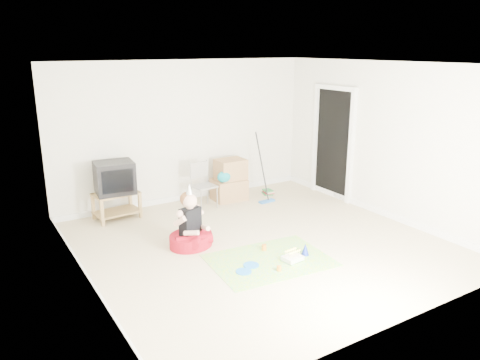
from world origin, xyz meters
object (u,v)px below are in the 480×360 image
crt_tv (115,178)px  cardboard_boxes (229,181)px  tv_stand (117,203)px  folding_chair (204,186)px  seated_woman (191,232)px  birthday_cake (292,259)px

crt_tv → cardboard_boxes: 2.18m
crt_tv → tv_stand: bearing=122.4°
folding_chair → seated_woman: 1.71m
folding_chair → birthday_cake: folding_chair is taller
crt_tv → birthday_cake: 3.33m
cardboard_boxes → tv_stand: bearing=177.0°
seated_woman → birthday_cake: bearing=-51.2°
crt_tv → cardboard_boxes: size_ratio=0.80×
tv_stand → crt_tv: 0.45m
folding_chair → seated_woman: (-0.95, -1.40, -0.20)m
tv_stand → birthday_cake: size_ratio=2.77×
cardboard_boxes → crt_tv: bearing=177.0°
seated_woman → birthday_cake: (0.96, -1.19, -0.17)m
tv_stand → folding_chair: 1.55m
birthday_cake → seated_woman: bearing=128.8°
seated_woman → tv_stand: bearing=108.6°
crt_tv → folding_chair: size_ratio=0.74×
crt_tv → folding_chair: bearing=-5.0°
tv_stand → birthday_cake: bearing=-62.1°
folding_chair → seated_woman: seated_woman is taller
birthday_cake → folding_chair: bearing=90.1°
folding_chair → seated_woman: size_ratio=0.87×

